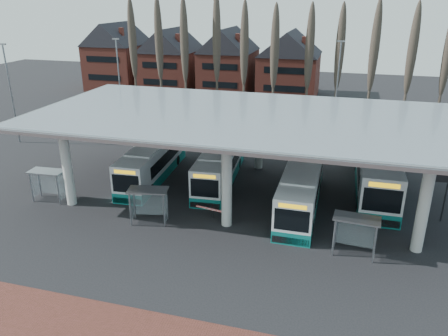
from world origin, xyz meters
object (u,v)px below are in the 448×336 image
(bus_3, at_px, (376,169))
(bus_0, at_px, (153,161))
(bus_1, at_px, (220,164))
(shelter_0, at_px, (48,178))
(shelter_2, at_px, (356,227))
(shelter_1, at_px, (149,198))
(bus_2, at_px, (301,187))

(bus_3, bearing_deg, bus_0, -172.97)
(bus_1, bearing_deg, shelter_0, -152.72)
(bus_1, distance_m, shelter_2, 13.88)
(shelter_1, height_order, shelter_2, shelter_2)
(shelter_0, distance_m, shelter_2, 22.30)
(bus_3, relative_size, shelter_0, 4.93)
(shelter_2, bearing_deg, bus_0, 159.11)
(bus_2, xyz_separation_m, shelter_0, (-18.46, -4.01, 0.24))
(shelter_0, relative_size, shelter_1, 0.93)
(bus_3, xyz_separation_m, shelter_2, (-1.57, -10.31, 0.09))
(shelter_1, bearing_deg, shelter_0, 160.40)
(bus_3, height_order, shelter_2, bus_3)
(bus_1, height_order, shelter_1, bus_1)
(bus_1, distance_m, shelter_0, 13.41)
(bus_2, distance_m, shelter_0, 18.89)
(bus_2, bearing_deg, shelter_2, -56.23)
(bus_0, bearing_deg, shelter_2, -29.15)
(shelter_2, bearing_deg, bus_1, 145.97)
(bus_1, distance_m, bus_2, 7.68)
(shelter_1, bearing_deg, shelter_2, -13.63)
(bus_1, xyz_separation_m, shelter_1, (-2.66, -8.24, 0.35))
(bus_3, bearing_deg, bus_1, -173.01)
(bus_3, bearing_deg, shelter_2, -99.22)
(bus_2, relative_size, shelter_2, 4.15)
(bus_2, relative_size, shelter_0, 4.32)
(shelter_0, bearing_deg, shelter_2, -7.99)
(bus_2, height_order, shelter_1, bus_2)
(bus_1, height_order, shelter_0, bus_1)
(bus_1, bearing_deg, shelter_1, -112.33)
(shelter_0, bearing_deg, bus_0, 44.00)
(bus_0, distance_m, bus_2, 12.97)
(bus_1, height_order, shelter_2, bus_1)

